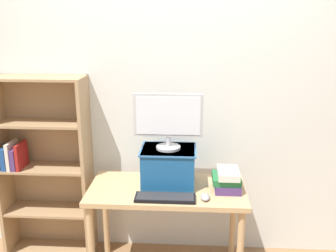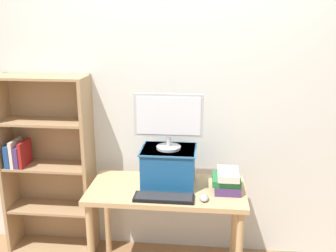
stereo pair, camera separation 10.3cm
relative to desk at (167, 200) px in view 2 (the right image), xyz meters
name	(u,v)px [view 2 (the right image)]	position (x,y,z in m)	size (l,w,h in m)	color
back_wall	(172,101)	(0.00, 0.42, 0.67)	(7.00, 0.08, 2.60)	silver
desk	(167,200)	(0.00, 0.00, 0.00)	(1.16, 0.56, 0.73)	tan
bookshelf_unit	(47,164)	(-1.03, 0.27, 0.14)	(0.73, 0.28, 1.52)	tan
riser_box	(169,166)	(0.01, 0.08, 0.25)	(0.41, 0.33, 0.28)	#195189
computer_monitor	(169,119)	(0.01, 0.08, 0.61)	(0.50, 0.18, 0.42)	#B7B7BA
keyboard	(164,198)	(0.00, -0.18, 0.11)	(0.42, 0.14, 0.02)	black
computer_mouse	(204,198)	(0.28, -0.17, 0.12)	(0.06, 0.10, 0.04)	#99999E
book_stack	(227,181)	(0.44, -0.01, 0.18)	(0.20, 0.23, 0.16)	#4C336B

